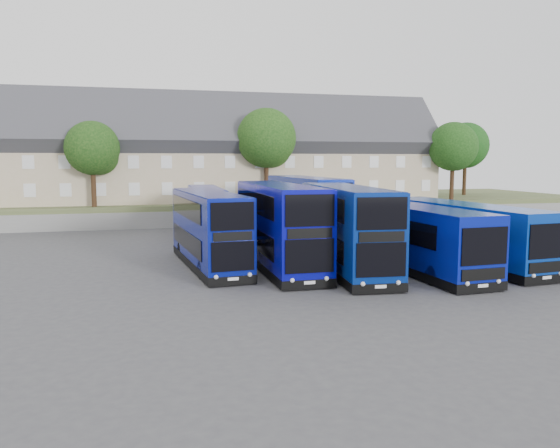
# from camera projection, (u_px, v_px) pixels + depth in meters

# --- Properties ---
(ground) EXTENTS (120.00, 120.00, 0.00)m
(ground) POSITION_uv_depth(u_px,v_px,m) (337.00, 278.00, 28.62)
(ground) COLOR #424146
(ground) RESTS_ON ground
(retaining_wall) EXTENTS (70.00, 0.40, 1.50)m
(retaining_wall) POSITION_uv_depth(u_px,v_px,m) (249.00, 218.00, 51.64)
(retaining_wall) COLOR slate
(retaining_wall) RESTS_ON ground
(earth_bank) EXTENTS (80.00, 20.00, 2.00)m
(earth_bank) POSITION_uv_depth(u_px,v_px,m) (232.00, 206.00, 61.24)
(earth_bank) COLOR #4A5932
(earth_bank) RESTS_ON ground
(terrace_row) EXTENTS (48.00, 10.40, 11.20)m
(terrace_row) POSITION_uv_depth(u_px,v_px,m) (209.00, 156.00, 56.01)
(terrace_row) COLOR tan
(terrace_row) RESTS_ON earth_bank
(dd_front_left) EXTENTS (3.51, 11.02, 4.31)m
(dd_front_left) POSITION_uv_depth(u_px,v_px,m) (209.00, 231.00, 31.46)
(dd_front_left) COLOR #071283
(dd_front_left) RESTS_ON ground
(dd_front_mid) EXTENTS (2.75, 11.96, 4.75)m
(dd_front_mid) POSITION_uv_depth(u_px,v_px,m) (279.00, 227.00, 31.31)
(dd_front_mid) COLOR #080999
(dd_front_mid) RESTS_ON ground
(dd_front_right) EXTENTS (3.74, 11.95, 4.68)m
(dd_front_right) POSITION_uv_depth(u_px,v_px,m) (346.00, 230.00, 30.52)
(dd_front_right) COLOR navy
(dd_front_right) RESTS_ON ground
(dd_rear_left) EXTENTS (2.57, 10.15, 4.01)m
(dd_rear_left) POSITION_uv_depth(u_px,v_px,m) (206.00, 214.00, 43.03)
(dd_rear_left) COLOR #08189D
(dd_rear_left) RESTS_ON ground
(dd_rear_right) EXTENTS (3.44, 12.23, 4.81)m
(dd_rear_right) POSITION_uv_depth(u_px,v_px,m) (306.00, 209.00, 43.13)
(dd_rear_right) COLOR navy
(dd_rear_right) RESTS_ON ground
(coach_east_a) EXTENTS (3.41, 13.35, 3.62)m
(coach_east_a) POSITION_uv_depth(u_px,v_px,m) (410.00, 237.00, 31.28)
(coach_east_a) COLOR #081598
(coach_east_a) RESTS_ON ground
(coach_east_b) EXTENTS (3.91, 13.26, 3.58)m
(coach_east_b) POSITION_uv_depth(u_px,v_px,m) (463.00, 234.00, 32.87)
(coach_east_b) COLOR #08319D
(coach_east_b) RESTS_ON ground
(tree_west) EXTENTS (4.80, 4.80, 7.65)m
(tree_west) POSITION_uv_depth(u_px,v_px,m) (94.00, 150.00, 48.59)
(tree_west) COLOR #382314
(tree_west) RESTS_ON earth_bank
(tree_mid) EXTENTS (5.76, 5.76, 9.18)m
(tree_mid) POSITION_uv_depth(u_px,v_px,m) (268.00, 141.00, 52.85)
(tree_mid) COLOR #382314
(tree_mid) RESTS_ON earth_bank
(tree_east) EXTENTS (5.12, 5.12, 8.16)m
(tree_east) POSITION_uv_depth(u_px,v_px,m) (454.00, 149.00, 57.32)
(tree_east) COLOR #382314
(tree_east) RESTS_ON earth_bank
(tree_far) EXTENTS (5.44, 5.44, 8.67)m
(tree_far) POSITION_uv_depth(u_px,v_px,m) (466.00, 147.00, 65.49)
(tree_far) COLOR #382314
(tree_far) RESTS_ON earth_bank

